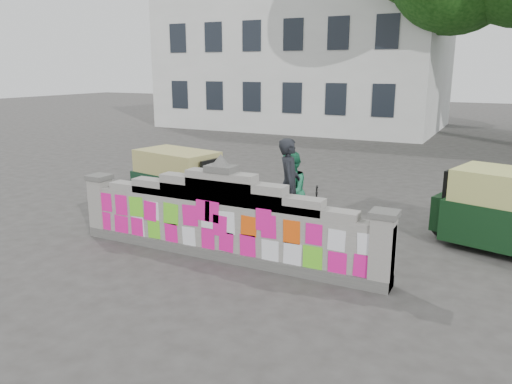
% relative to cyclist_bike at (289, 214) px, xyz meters
% --- Properties ---
extents(ground, '(100.00, 100.00, 0.00)m').
position_rel_cyclist_bike_xyz_m(ground, '(-0.70, -1.54, -0.56)').
color(ground, '#383533').
rests_on(ground, ground).
extents(parapet_wall, '(6.48, 0.44, 2.01)m').
position_rel_cyclist_bike_xyz_m(parapet_wall, '(-0.70, -1.55, 0.19)').
color(parapet_wall, '#4C4C49').
rests_on(parapet_wall, ground).
extents(building, '(16.00, 10.00, 8.90)m').
position_rel_cyclist_bike_xyz_m(building, '(-7.70, 20.44, 3.45)').
color(building, silver).
rests_on(building, ground).
extents(cyclist_bike, '(2.26, 1.43, 1.12)m').
position_rel_cyclist_bike_xyz_m(cyclist_bike, '(0.00, 0.00, 0.00)').
color(cyclist_bike, black).
rests_on(cyclist_bike, ground).
extents(cyclist_rider, '(0.66, 0.81, 1.90)m').
position_rel_cyclist_bike_xyz_m(cyclist_rider, '(0.00, 0.00, 0.39)').
color(cyclist_rider, black).
rests_on(cyclist_rider, ground).
extents(pedestrian, '(0.88, 1.01, 1.77)m').
position_rel_cyclist_bike_xyz_m(pedestrian, '(-0.22, 0.58, 0.32)').
color(pedestrian, '#217C53').
rests_on(pedestrian, ground).
extents(rickshaw_left, '(2.75, 1.66, 1.48)m').
position_rel_cyclist_bike_xyz_m(rickshaw_left, '(-3.54, 1.07, 0.20)').
color(rickshaw_left, black).
rests_on(rickshaw_left, ground).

